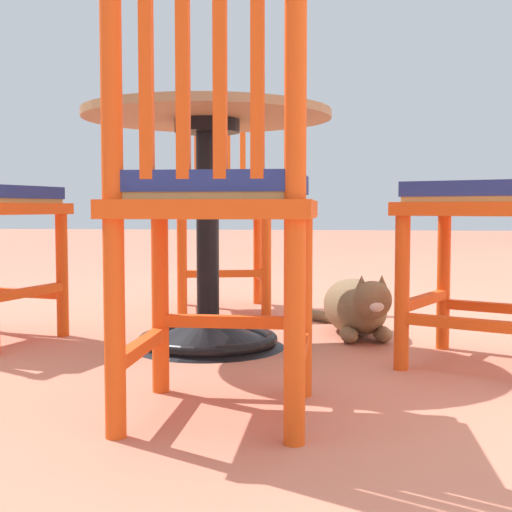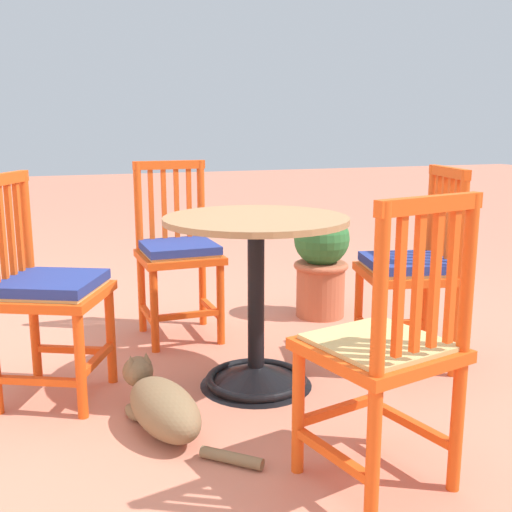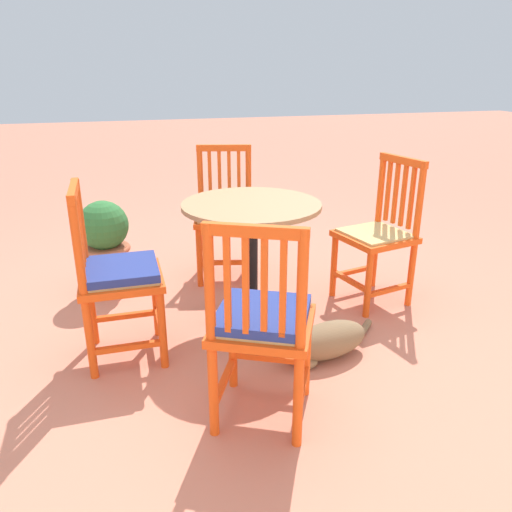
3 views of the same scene
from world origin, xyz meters
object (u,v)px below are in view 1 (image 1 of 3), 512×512
orange_chair_tucked_in (494,203)px  orange_chair_at_corner (222,208)px  cafe_table (208,256)px  orange_chair_by_planter (216,202)px  tabby_cat (356,308)px

orange_chair_tucked_in → orange_chair_at_corner: size_ratio=1.00×
orange_chair_tucked_in → cafe_table: bearing=-102.4°
orange_chair_at_corner → orange_chair_by_planter: bearing=9.1°
orange_chair_by_planter → orange_chair_at_corner: size_ratio=1.00×
cafe_table → orange_chair_by_planter: size_ratio=0.83×
orange_chair_by_planter → orange_chair_tucked_in: same height
orange_chair_by_planter → tabby_cat: 1.09m
cafe_table → orange_chair_by_planter: orange_chair_by_planter is taller
orange_chair_by_planter → orange_chair_tucked_in: 0.87m
orange_chair_at_corner → tabby_cat: size_ratio=1.33×
orange_chair_at_corner → orange_chair_tucked_in: bearing=41.9°
tabby_cat → cafe_table: bearing=-61.5°
orange_chair_tucked_in → tabby_cat: orange_chair_tucked_in is taller
cafe_table → orange_chair_at_corner: size_ratio=0.83×
cafe_table → orange_chair_tucked_in: size_ratio=0.83×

